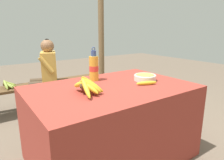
{
  "coord_description": "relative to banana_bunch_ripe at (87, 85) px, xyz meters",
  "views": [
    {
      "loc": [
        -0.95,
        -1.36,
        1.16
      ],
      "look_at": [
        0.04,
        0.05,
        0.72
      ],
      "focal_mm": 32.0,
      "sensor_mm": 36.0,
      "label": 1
    }
  ],
  "objects": [
    {
      "name": "wooden_bench",
      "position": [
        0.13,
        1.58,
        -0.41
      ],
      "size": [
        1.89,
        0.32,
        0.4
      ],
      "color": "brown",
      "rests_on": "ground_plane"
    },
    {
      "name": "ground_plane",
      "position": [
        0.26,
        0.06,
        -0.75
      ],
      "size": [
        12.0,
        12.0,
        0.0
      ],
      "primitive_type": "plane",
      "color": "brown"
    },
    {
      "name": "support_post_far",
      "position": [
        1.28,
        1.85,
        0.5
      ],
      "size": [
        0.1,
        0.1,
        2.51
      ],
      "color": "brown",
      "rests_on": "ground_plane"
    },
    {
      "name": "serving_bowl",
      "position": [
        0.65,
        0.04,
        -0.04
      ],
      "size": [
        0.21,
        0.21,
        0.06
      ],
      "color": "silver",
      "rests_on": "market_counter"
    },
    {
      "name": "banana_bunch_green",
      "position": [
        -0.36,
        1.59,
        -0.3
      ],
      "size": [
        0.18,
        0.28,
        0.13
      ],
      "color": "#4C381E",
      "rests_on": "wooden_bench"
    },
    {
      "name": "water_bottle",
      "position": [
        0.25,
        0.32,
        0.05
      ],
      "size": [
        0.09,
        0.09,
        0.32
      ],
      "color": "gold",
      "rests_on": "market_counter"
    },
    {
      "name": "seated_vendor",
      "position": [
        0.16,
        1.56,
        -0.16
      ],
      "size": [
        0.46,
        0.43,
        1.03
      ],
      "rotation": [
        0.0,
        0.0,
        2.82
      ],
      "color": "#473828",
      "rests_on": "ground_plane"
    },
    {
      "name": "banana_bunch_ripe",
      "position": [
        0.0,
        0.0,
        0.0
      ],
      "size": [
        0.21,
        0.34,
        0.15
      ],
      "color": "#4C381E",
      "rests_on": "market_counter"
    },
    {
      "name": "loose_banana_front",
      "position": [
        0.55,
        -0.09,
        -0.05
      ],
      "size": [
        0.19,
        0.1,
        0.04
      ],
      "rotation": [
        0.0,
        0.0,
        -0.35
      ],
      "color": "gold",
      "rests_on": "market_counter"
    },
    {
      "name": "market_counter",
      "position": [
        0.26,
        0.06,
        -0.41
      ],
      "size": [
        1.39,
        0.94,
        0.68
      ],
      "color": "maroon",
      "rests_on": "ground_plane"
    }
  ]
}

